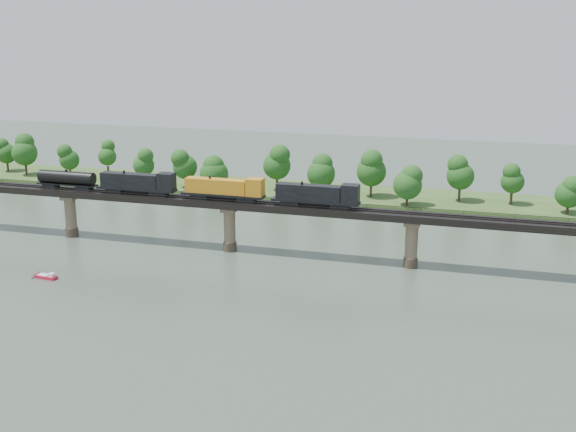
# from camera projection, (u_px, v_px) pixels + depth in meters

# --- Properties ---
(ground) EXTENTS (400.00, 400.00, 0.00)m
(ground) POSITION_uv_depth(u_px,v_px,m) (173.00, 299.00, 133.11)
(ground) COLOR #394838
(ground) RESTS_ON ground
(far_bank) EXTENTS (300.00, 24.00, 1.60)m
(far_bank) POSITION_uv_depth(u_px,v_px,m) (296.00, 192.00, 211.69)
(far_bank) COLOR #345221
(far_bank) RESTS_ON ground
(bridge) EXTENTS (236.00, 30.00, 11.50)m
(bridge) POSITION_uv_depth(u_px,v_px,m) (230.00, 227.00, 159.48)
(bridge) COLOR #473A2D
(bridge) RESTS_ON ground
(bridge_superstructure) EXTENTS (220.00, 4.90, 0.75)m
(bridge_superstructure) POSITION_uv_depth(u_px,v_px,m) (229.00, 199.00, 157.81)
(bridge_superstructure) COLOR black
(bridge_superstructure) RESTS_ON bridge
(far_treeline) EXTENTS (289.06, 17.54, 13.60)m
(far_treeline) POSITION_uv_depth(u_px,v_px,m) (264.00, 167.00, 207.61)
(far_treeline) COLOR #382619
(far_treeline) RESTS_ON far_bank
(freight_train) EXTENTS (76.64, 2.99, 5.28)m
(freight_train) POSITION_uv_depth(u_px,v_px,m) (194.00, 187.00, 159.40)
(freight_train) COLOR black
(freight_train) RESTS_ON bridge
(motorboat) EXTENTS (4.53, 2.03, 1.23)m
(motorboat) POSITION_uv_depth(u_px,v_px,m) (47.00, 277.00, 143.41)
(motorboat) COLOR red
(motorboat) RESTS_ON ground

